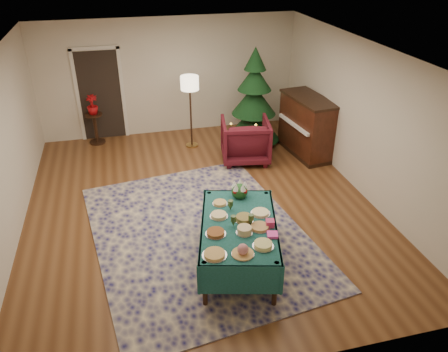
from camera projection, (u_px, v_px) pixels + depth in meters
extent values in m
plane|color=#593319|center=(200.00, 204.00, 7.84)|extent=(7.00, 7.00, 0.00)
plane|color=white|center=(196.00, 52.00, 6.54)|extent=(7.00, 7.00, 0.00)
plane|color=beige|center=(169.00, 77.00, 10.16)|extent=(6.00, 0.00, 6.00)
plane|color=beige|center=(268.00, 276.00, 4.22)|extent=(6.00, 0.00, 6.00)
plane|color=beige|center=(2.00, 155.00, 6.55)|extent=(0.00, 7.00, 7.00)
plane|color=beige|center=(362.00, 119.00, 7.83)|extent=(0.00, 7.00, 7.00)
cube|color=black|center=(101.00, 96.00, 9.97)|extent=(0.92, 0.02, 2.04)
cube|color=silver|center=(78.00, 97.00, 9.84)|extent=(0.08, 0.04, 2.14)
cube|color=silver|center=(123.00, 93.00, 10.05)|extent=(0.08, 0.04, 2.14)
cube|color=silver|center=(94.00, 48.00, 9.44)|extent=(1.08, 0.04, 0.08)
cube|color=#16144E|center=(199.00, 233.00, 7.06)|extent=(3.75, 4.60, 0.02)
cylinder|color=black|center=(205.00, 284.00, 5.54)|extent=(0.07, 0.07, 0.71)
cylinder|color=black|center=(209.00, 212.00, 6.99)|extent=(0.07, 0.07, 0.71)
cylinder|color=black|center=(275.00, 284.00, 5.53)|extent=(0.07, 0.07, 0.71)
cylinder|color=black|center=(265.00, 212.00, 6.98)|extent=(0.07, 0.07, 0.71)
cube|color=#124133|center=(239.00, 225.00, 6.10)|extent=(1.46, 2.01, 0.04)
cube|color=#124133|center=(237.00, 203.00, 6.98)|extent=(1.05, 0.29, 0.45)
cube|color=#124133|center=(240.00, 280.00, 5.41)|extent=(1.05, 0.29, 0.45)
cube|color=#124133|center=(275.00, 237.00, 6.19)|extent=(0.48, 1.79, 0.45)
cube|color=#124133|center=(202.00, 236.00, 6.20)|extent=(0.48, 1.79, 0.45)
cylinder|color=silver|center=(215.00, 255.00, 5.47)|extent=(0.32, 0.32, 0.01)
cylinder|color=tan|center=(215.00, 254.00, 5.46)|extent=(0.27, 0.27, 0.03)
cylinder|color=silver|center=(243.00, 254.00, 5.49)|extent=(0.29, 0.29, 0.01)
sphere|color=#CC727A|center=(243.00, 249.00, 5.46)|extent=(0.14, 0.14, 0.14)
cylinder|color=silver|center=(263.00, 246.00, 5.63)|extent=(0.28, 0.28, 0.01)
cylinder|color=#D8D172|center=(263.00, 244.00, 5.62)|extent=(0.24, 0.24, 0.05)
cylinder|color=silver|center=(216.00, 234.00, 5.86)|extent=(0.28, 0.28, 0.01)
cylinder|color=brown|center=(216.00, 232.00, 5.85)|extent=(0.24, 0.24, 0.04)
cylinder|color=silver|center=(244.00, 233.00, 5.89)|extent=(0.23, 0.23, 0.01)
cylinder|color=tan|center=(244.00, 230.00, 5.86)|extent=(0.20, 0.20, 0.09)
cylinder|color=silver|center=(260.00, 228.00, 5.99)|extent=(0.29, 0.29, 0.01)
cylinder|color=#B2844C|center=(260.00, 227.00, 5.98)|extent=(0.24, 0.24, 0.03)
cylinder|color=silver|center=(219.00, 216.00, 6.23)|extent=(0.26, 0.26, 0.01)
cylinder|color=#D8BF7F|center=(219.00, 215.00, 6.22)|extent=(0.22, 0.22, 0.04)
cylinder|color=silver|center=(244.00, 220.00, 6.15)|extent=(0.27, 0.27, 0.01)
cylinder|color=maroon|center=(244.00, 218.00, 6.13)|extent=(0.23, 0.23, 0.06)
cylinder|color=silver|center=(260.00, 213.00, 6.30)|extent=(0.29, 0.29, 0.01)
cylinder|color=#F2EACC|center=(260.00, 212.00, 6.29)|extent=(0.24, 0.24, 0.03)
cylinder|color=silver|center=(220.00, 204.00, 6.52)|extent=(0.23, 0.23, 0.01)
cylinder|color=tan|center=(220.00, 203.00, 6.51)|extent=(0.19, 0.19, 0.03)
cone|color=#2D471E|center=(230.00, 208.00, 6.36)|extent=(0.07, 0.07, 0.09)
cylinder|color=#2D471E|center=(231.00, 203.00, 6.32)|extent=(0.08, 0.08, 0.09)
cone|color=#2D471E|center=(251.00, 222.00, 6.04)|extent=(0.07, 0.07, 0.09)
cylinder|color=#2D471E|center=(251.00, 217.00, 6.00)|extent=(0.08, 0.08, 0.09)
cone|color=#2D471E|center=(233.00, 223.00, 6.01)|extent=(0.07, 0.07, 0.09)
cylinder|color=#2D471E|center=(233.00, 219.00, 5.97)|extent=(0.08, 0.08, 0.09)
cube|color=#FC46B7|center=(272.00, 235.00, 5.83)|extent=(0.17, 0.17, 0.04)
cube|color=#D0396E|center=(270.00, 223.00, 6.01)|extent=(0.14, 0.14, 0.10)
sphere|color=#1E4C1E|center=(240.00, 191.00, 6.66)|extent=(0.25, 0.25, 0.25)
cone|color=white|center=(245.00, 184.00, 6.63)|extent=(0.10, 0.10, 0.11)
cone|color=white|center=(240.00, 182.00, 6.68)|extent=(0.10, 0.10, 0.11)
cone|color=white|center=(234.00, 184.00, 6.64)|extent=(0.10, 0.10, 0.11)
cone|color=white|center=(236.00, 187.00, 6.55)|extent=(0.10, 0.10, 0.11)
cone|color=white|center=(243.00, 187.00, 6.55)|extent=(0.10, 0.10, 0.11)
sphere|color=#B20C0F|center=(244.00, 187.00, 6.72)|extent=(0.07, 0.07, 0.07)
sphere|color=#B20C0F|center=(234.00, 187.00, 6.71)|extent=(0.07, 0.07, 0.07)
sphere|color=#B20C0F|center=(235.00, 192.00, 6.58)|extent=(0.07, 0.07, 0.07)
sphere|color=#B20C0F|center=(245.00, 192.00, 6.59)|extent=(0.07, 0.07, 0.07)
imported|color=#4D101A|center=(245.00, 138.00, 9.16)|extent=(1.12, 1.07, 1.00)
cylinder|color=#A57F3F|center=(192.00, 145.00, 10.02)|extent=(0.28, 0.28, 0.03)
cylinder|color=black|center=(191.00, 115.00, 9.67)|extent=(0.04, 0.04, 1.48)
cylinder|color=#FFEABF|center=(190.00, 83.00, 9.32)|extent=(0.39, 0.39, 0.30)
cylinder|color=black|center=(98.00, 142.00, 10.17)|extent=(0.36, 0.36, 0.04)
cylinder|color=black|center=(96.00, 129.00, 10.01)|extent=(0.08, 0.08, 0.65)
cylinder|color=black|center=(94.00, 115.00, 9.84)|extent=(0.40, 0.40, 0.03)
imported|color=#A60B10|center=(93.00, 109.00, 9.78)|extent=(0.25, 0.44, 0.25)
cylinder|color=black|center=(253.00, 139.00, 10.15)|extent=(0.13, 0.13, 0.18)
cone|color=black|center=(253.00, 123.00, 9.95)|extent=(1.44, 1.44, 0.77)
cone|color=black|center=(254.00, 99.00, 9.69)|extent=(1.18, 1.18, 0.66)
cone|color=black|center=(255.00, 78.00, 9.45)|extent=(0.89, 0.89, 0.55)
cone|color=black|center=(255.00, 58.00, 9.25)|extent=(0.58, 0.58, 0.49)
cube|color=black|center=(305.00, 151.00, 9.70)|extent=(0.80, 1.52, 0.08)
cube|color=black|center=(307.00, 126.00, 9.41)|extent=(0.78, 1.50, 1.19)
cube|color=black|center=(310.00, 99.00, 9.11)|extent=(0.83, 1.54, 0.05)
cube|color=white|center=(295.00, 124.00, 9.27)|extent=(0.27, 1.24, 0.06)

